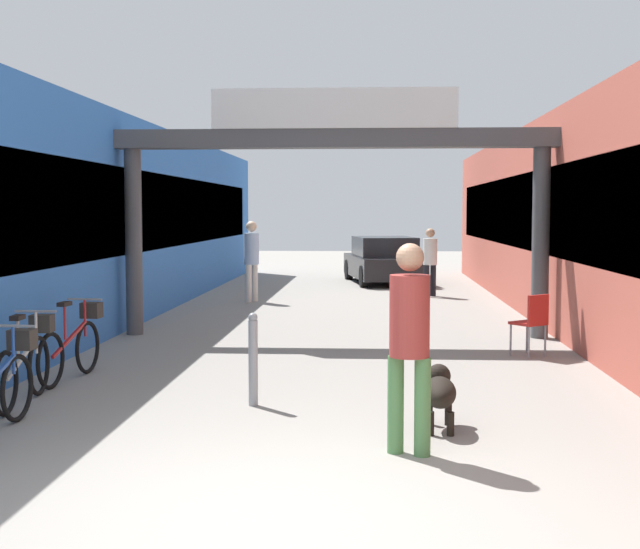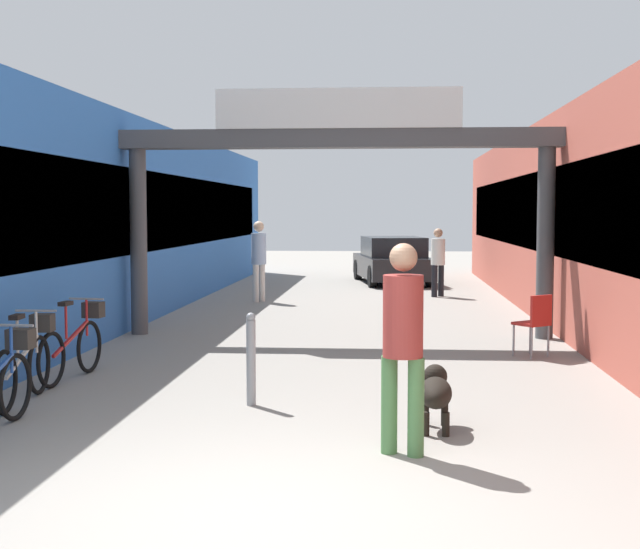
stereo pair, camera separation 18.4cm
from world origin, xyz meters
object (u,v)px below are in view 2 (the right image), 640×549
at_px(bicycle_silver_second, 26,362).
at_px(bicycle_red_third, 75,343).
at_px(pedestrian_with_dog, 403,334).
at_px(cafe_chair_red_nearer, 536,319).
at_px(dog_on_leash, 435,391).
at_px(bollard_post_metal, 251,358).
at_px(pedestrian_carrying_crate, 259,255).
at_px(pedestrian_elderly_walking, 438,258).
at_px(parked_car_black, 393,261).

xyz_separation_m(bicycle_silver_second, bicycle_red_third, (0.06, 1.36, 0.00)).
bearing_deg(pedestrian_with_dog, cafe_chair_red_nearer, 69.51).
bearing_deg(bicycle_red_third, dog_on_leash, -27.41).
bearing_deg(bollard_post_metal, pedestrian_carrying_crate, 97.92).
bearing_deg(pedestrian_elderly_walking, parked_car_black, 105.16).
bearing_deg(parked_car_black, bicycle_red_third, -104.86).
bearing_deg(bicycle_silver_second, bollard_post_metal, 0.50).
height_order(dog_on_leash, cafe_chair_red_nearer, cafe_chair_red_nearer).
bearing_deg(bicycle_red_third, bicycle_silver_second, -92.32).
bearing_deg(bicycle_silver_second, bicycle_red_third, 87.68).
distance_m(dog_on_leash, cafe_chair_red_nearer, 4.59).
height_order(pedestrian_carrying_crate, bollard_post_metal, pedestrian_carrying_crate).
xyz_separation_m(pedestrian_carrying_crate, cafe_chair_red_nearer, (5.02, -7.35, -0.52)).
height_order(bicycle_red_third, bollard_post_metal, bollard_post_metal).
xyz_separation_m(pedestrian_with_dog, parked_car_black, (-0.01, 18.07, -0.39)).
height_order(bicycle_silver_second, parked_car_black, parked_car_black).
relative_size(pedestrian_elderly_walking, parked_car_black, 0.39).
height_order(pedestrian_carrying_crate, pedestrian_elderly_walking, pedestrian_carrying_crate).
relative_size(bollard_post_metal, parked_car_black, 0.23).
bearing_deg(bicycle_red_third, pedestrian_carrying_crate, 84.52).
bearing_deg(dog_on_leash, pedestrian_elderly_walking, 86.82).
bearing_deg(pedestrian_with_dog, parked_car_black, 90.05).
distance_m(bicycle_silver_second, cafe_chair_red_nearer, 6.89).
bearing_deg(cafe_chair_red_nearer, bicycle_red_third, -160.79).
bearing_deg(cafe_chair_red_nearer, bollard_post_metal, -136.02).
bearing_deg(bicycle_red_third, pedestrian_with_dog, -38.42).
bearing_deg(pedestrian_elderly_walking, bollard_post_metal, -102.09).
bearing_deg(bollard_post_metal, bicycle_red_third, 150.84).
bearing_deg(bicycle_red_third, cafe_chair_red_nearer, 19.21).
height_order(dog_on_leash, bicycle_red_third, bicycle_red_third).
bearing_deg(parked_car_black, dog_on_leash, -88.86).
relative_size(dog_on_leash, bollard_post_metal, 0.79).
bearing_deg(pedestrian_carrying_crate, bicycle_silver_second, -95.08).
relative_size(pedestrian_with_dog, pedestrian_elderly_walking, 1.09).
bearing_deg(pedestrian_elderly_walking, bicycle_red_third, -114.66).
distance_m(bicycle_silver_second, bicycle_red_third, 1.36).
bearing_deg(pedestrian_elderly_walking, pedestrian_carrying_crate, -159.48).
bearing_deg(dog_on_leash, parked_car_black, 91.14).
bearing_deg(pedestrian_with_dog, pedestrian_carrying_crate, 103.73).
bearing_deg(pedestrian_with_dog, dog_on_leash, 70.55).
height_order(pedestrian_elderly_walking, cafe_chair_red_nearer, pedestrian_elderly_walking).
bearing_deg(parked_car_black, bollard_post_metal, -95.48).
distance_m(pedestrian_carrying_crate, bollard_post_metal, 10.87).
xyz_separation_m(pedestrian_elderly_walking, dog_on_leash, (-0.73, -13.19, -0.58)).
distance_m(bollard_post_metal, parked_car_black, 16.33).
distance_m(pedestrian_elderly_walking, bicycle_red_third, 12.07).
bearing_deg(pedestrian_elderly_walking, dog_on_leash, -93.18).
bearing_deg(pedestrian_elderly_walking, bicycle_silver_second, -112.44).
relative_size(pedestrian_carrying_crate, cafe_chair_red_nearer, 2.06).
xyz_separation_m(bicycle_red_third, cafe_chair_red_nearer, (5.92, 2.06, 0.10)).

